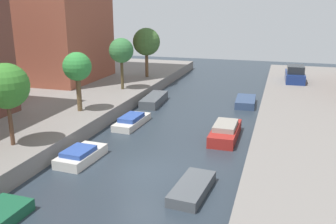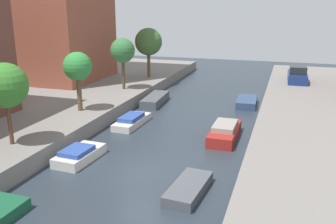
{
  "view_description": "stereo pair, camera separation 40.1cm",
  "coord_description": "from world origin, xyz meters",
  "px_view_note": "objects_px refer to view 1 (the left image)",
  "views": [
    {
      "loc": [
        6.28,
        -15.89,
        8.11
      ],
      "look_at": [
        -1.14,
        8.13,
        0.87
      ],
      "focal_mm": 39.62,
      "sensor_mm": 36.0,
      "label": 1
    },
    {
      "loc": [
        6.67,
        -15.77,
        8.11
      ],
      "look_at": [
        -1.14,
        8.13,
        0.87
      ],
      "focal_mm": 39.62,
      "sensor_mm": 36.0,
      "label": 2
    }
  ],
  "objects_px": {
    "moored_boat_left_4": "(132,121)",
    "moored_boat_right_3": "(225,132)",
    "moored_boat_left_3": "(81,155)",
    "street_tree_5": "(146,42)",
    "street_tree_3": "(77,67)",
    "moored_boat_left_5": "(154,100)",
    "moored_boat_right_4": "(246,102)",
    "street_tree_2": "(6,86)",
    "parked_car": "(295,75)",
    "street_tree_4": "(121,51)",
    "moored_boat_right_2": "(192,188)"
  },
  "relations": [
    {
      "from": "moored_boat_left_4",
      "to": "moored_boat_right_3",
      "type": "height_order",
      "value": "moored_boat_right_3"
    },
    {
      "from": "moored_boat_left_3",
      "to": "street_tree_5",
      "type": "bearing_deg",
      "value": 99.75
    },
    {
      "from": "street_tree_3",
      "to": "moored_boat_left_5",
      "type": "relative_size",
      "value": 0.93
    },
    {
      "from": "moored_boat_right_4",
      "to": "street_tree_2",
      "type": "bearing_deg",
      "value": -124.12
    },
    {
      "from": "moored_boat_left_3",
      "to": "moored_boat_right_3",
      "type": "height_order",
      "value": "moored_boat_right_3"
    },
    {
      "from": "parked_car",
      "to": "street_tree_2",
      "type": "bearing_deg",
      "value": -123.23
    },
    {
      "from": "moored_boat_left_5",
      "to": "moored_boat_right_3",
      "type": "relative_size",
      "value": 1.03
    },
    {
      "from": "street_tree_4",
      "to": "moored_boat_left_4",
      "type": "distance_m",
      "value": 8.43
    },
    {
      "from": "street_tree_5",
      "to": "moored_boat_left_3",
      "type": "relative_size",
      "value": 1.56
    },
    {
      "from": "parked_car",
      "to": "street_tree_4",
      "type": "bearing_deg",
      "value": -151.22
    },
    {
      "from": "moored_boat_left_4",
      "to": "street_tree_4",
      "type": "bearing_deg",
      "value": 118.75
    },
    {
      "from": "moored_boat_left_4",
      "to": "moored_boat_right_2",
      "type": "relative_size",
      "value": 1.15
    },
    {
      "from": "moored_boat_left_5",
      "to": "moored_boat_left_3",
      "type": "bearing_deg",
      "value": -88.98
    },
    {
      "from": "street_tree_5",
      "to": "street_tree_4",
      "type": "bearing_deg",
      "value": -90.0
    },
    {
      "from": "moored_boat_left_5",
      "to": "moored_boat_right_4",
      "type": "xyz_separation_m",
      "value": [
        7.53,
        1.85,
        -0.05
      ]
    },
    {
      "from": "street_tree_2",
      "to": "moored_boat_right_3",
      "type": "distance_m",
      "value": 12.98
    },
    {
      "from": "street_tree_5",
      "to": "moored_boat_left_3",
      "type": "bearing_deg",
      "value": -80.25
    },
    {
      "from": "moored_boat_right_4",
      "to": "moored_boat_right_2",
      "type": "bearing_deg",
      "value": -92.51
    },
    {
      "from": "street_tree_4",
      "to": "moored_boat_right_2",
      "type": "xyz_separation_m",
      "value": [
        9.91,
        -14.8,
        -4.12
      ]
    },
    {
      "from": "street_tree_4",
      "to": "moored_boat_right_2",
      "type": "height_order",
      "value": "street_tree_4"
    },
    {
      "from": "moored_boat_left_5",
      "to": "street_tree_3",
      "type": "bearing_deg",
      "value": -114.13
    },
    {
      "from": "street_tree_5",
      "to": "parked_car",
      "type": "height_order",
      "value": "street_tree_5"
    },
    {
      "from": "street_tree_3",
      "to": "moored_boat_left_5",
      "type": "height_order",
      "value": "street_tree_3"
    },
    {
      "from": "street_tree_2",
      "to": "moored_boat_left_5",
      "type": "xyz_separation_m",
      "value": [
        3.09,
        13.83,
        -3.81
      ]
    },
    {
      "from": "street_tree_5",
      "to": "moored_boat_left_4",
      "type": "distance_m",
      "value": 13.84
    },
    {
      "from": "street_tree_5",
      "to": "moored_boat_right_3",
      "type": "height_order",
      "value": "street_tree_5"
    },
    {
      "from": "street_tree_4",
      "to": "moored_boat_right_4",
      "type": "height_order",
      "value": "street_tree_4"
    },
    {
      "from": "moored_boat_right_3",
      "to": "moored_boat_right_4",
      "type": "bearing_deg",
      "value": 87.31
    },
    {
      "from": "street_tree_4",
      "to": "moored_boat_left_5",
      "type": "distance_m",
      "value": 5.08
    },
    {
      "from": "street_tree_4",
      "to": "street_tree_2",
      "type": "bearing_deg",
      "value": -90.0
    },
    {
      "from": "street_tree_4",
      "to": "street_tree_5",
      "type": "xyz_separation_m",
      "value": [
        0.0,
        6.21,
        0.19
      ]
    },
    {
      "from": "street_tree_2",
      "to": "parked_car",
      "type": "relative_size",
      "value": 1.05
    },
    {
      "from": "moored_boat_right_4",
      "to": "street_tree_5",
      "type": "bearing_deg",
      "value": 155.77
    },
    {
      "from": "street_tree_2",
      "to": "street_tree_4",
      "type": "relative_size",
      "value": 0.98
    },
    {
      "from": "moored_boat_left_5",
      "to": "moored_boat_right_2",
      "type": "xyz_separation_m",
      "value": [
        6.82,
        -14.37,
        -0.11
      ]
    },
    {
      "from": "moored_boat_left_4",
      "to": "moored_boat_right_2",
      "type": "height_order",
      "value": "moored_boat_left_4"
    },
    {
      "from": "street_tree_3",
      "to": "street_tree_5",
      "type": "relative_size",
      "value": 0.83
    },
    {
      "from": "moored_boat_right_2",
      "to": "moored_boat_right_4",
      "type": "xyz_separation_m",
      "value": [
        0.71,
        16.22,
        0.06
      ]
    },
    {
      "from": "parked_car",
      "to": "moored_boat_right_3",
      "type": "height_order",
      "value": "parked_car"
    },
    {
      "from": "moored_boat_left_4",
      "to": "moored_boat_right_3",
      "type": "distance_m",
      "value": 6.7
    },
    {
      "from": "street_tree_2",
      "to": "street_tree_5",
      "type": "distance_m",
      "value": 20.47
    },
    {
      "from": "street_tree_4",
      "to": "moored_boat_right_3",
      "type": "distance_m",
      "value": 13.09
    },
    {
      "from": "street_tree_4",
      "to": "street_tree_5",
      "type": "height_order",
      "value": "street_tree_5"
    },
    {
      "from": "street_tree_4",
      "to": "moored_boat_right_2",
      "type": "distance_m",
      "value": 18.28
    },
    {
      "from": "moored_boat_left_3",
      "to": "moored_boat_right_2",
      "type": "relative_size",
      "value": 0.95
    },
    {
      "from": "moored_boat_left_3",
      "to": "moored_boat_right_4",
      "type": "bearing_deg",
      "value": 63.26
    },
    {
      "from": "parked_car",
      "to": "moored_boat_right_2",
      "type": "distance_m",
      "value": 23.34
    },
    {
      "from": "moored_boat_left_3",
      "to": "moored_boat_right_3",
      "type": "xyz_separation_m",
      "value": [
        6.91,
        5.91,
        0.1
      ]
    },
    {
      "from": "parked_car",
      "to": "moored_boat_right_4",
      "type": "relative_size",
      "value": 1.17
    },
    {
      "from": "street_tree_4",
      "to": "moored_boat_right_3",
      "type": "relative_size",
      "value": 1.04
    }
  ]
}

